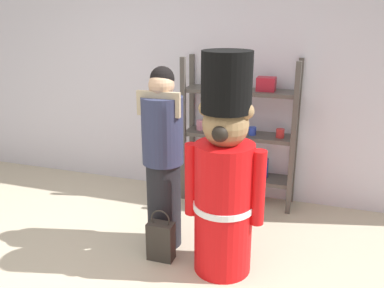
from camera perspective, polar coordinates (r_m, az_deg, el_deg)
The scene contains 5 objects.
back_wall at distance 4.65m, azimuth 0.87°, elevation 9.10°, with size 6.40×0.12×2.60m, color silver.
merchandise_shelf at distance 4.42m, azimuth 6.53°, elevation 1.79°, with size 1.19×0.35×1.56m.
teddy_bear_guard at distance 3.18m, azimuth 4.42°, elevation -4.53°, with size 0.63×0.47×1.74m.
person_shopper at distance 3.53m, azimuth -3.98°, elevation -1.88°, with size 0.37×0.35×1.58m.
shopping_bag at distance 3.58m, azimuth -4.28°, elevation -13.01°, with size 0.22×0.13×0.45m.
Camera 1 is at (1.38, -2.18, 2.00)m, focal length 39.02 mm.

